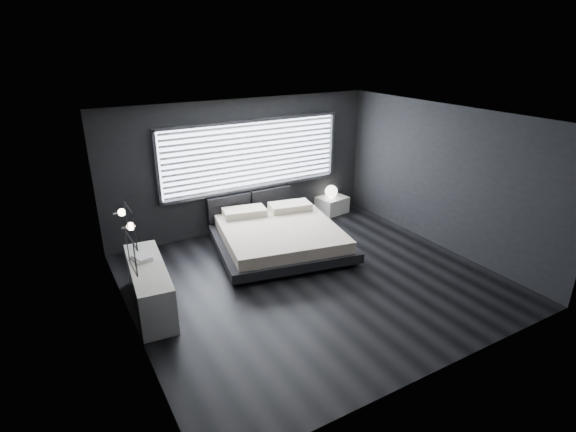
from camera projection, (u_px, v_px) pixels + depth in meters
room at (314, 204)px, 7.34m from camera, size 6.04×6.00×2.80m
window at (253, 155)px, 9.53m from camera, size 4.14×0.09×1.52m
headboard at (250, 203)px, 9.81m from camera, size 1.96×0.16×0.52m
sconce_near at (131, 226)px, 5.97m from camera, size 0.18×0.11×0.11m
sconce_far at (122, 212)px, 6.46m from camera, size 0.18×0.11×0.11m
wall_art_upper at (131, 226)px, 5.36m from camera, size 0.01×0.48×0.48m
wall_art_lower at (131, 253)px, 5.73m from camera, size 0.01×0.48×0.48m
bed at (280, 236)px, 8.86m from camera, size 2.86×2.77×0.64m
nightstand at (332, 205)px, 10.81m from camera, size 0.74×0.65×0.39m
orb_lamp at (331, 191)px, 10.67m from camera, size 0.30×0.30×0.30m
dresser at (150, 286)px, 6.93m from camera, size 0.69×1.86×0.73m
book_stack at (141, 258)px, 6.97m from camera, size 0.31×0.38×0.07m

